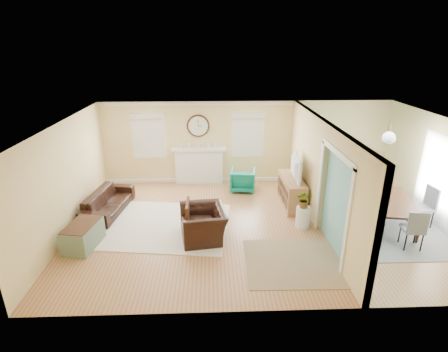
{
  "coord_description": "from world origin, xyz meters",
  "views": [
    {
      "loc": [
        -1.1,
        -7.69,
        4.27
      ],
      "look_at": [
        -0.8,
        0.3,
        1.2
      ],
      "focal_mm": 28.0,
      "sensor_mm": 36.0,
      "label": 1
    }
  ],
  "objects": [
    {
      "name": "trunk",
      "position": [
        -3.97,
        -0.85,
        0.28
      ],
      "size": [
        0.74,
        1.04,
        0.55
      ],
      "color": "gray",
      "rests_on": "floor"
    },
    {
      "name": "pendant",
      "position": [
        3.0,
        0.0,
        2.2
      ],
      "size": [
        0.3,
        0.3,
        0.55
      ],
      "color": "gold",
      "rests_on": "ceiling"
    },
    {
      "name": "dining_chair_n",
      "position": [
        3.36,
        1.08,
        0.61
      ],
      "size": [
        0.57,
        0.57,
        1.04
      ],
      "color": "slate",
      "rests_on": "floor"
    },
    {
      "name": "wall_right",
      "position": [
        4.5,
        0.0,
        1.3
      ],
      "size": [
        0.02,
        6.0,
        2.6
      ],
      "primitive_type": "cube",
      "color": "#D7C376",
      "rests_on": "ground"
    },
    {
      "name": "dining_chair_w",
      "position": [
        2.61,
        -0.02,
        0.6
      ],
      "size": [
        0.47,
        0.47,
        1.02
      ],
      "color": "white",
      "rests_on": "floor"
    },
    {
      "name": "green_chair",
      "position": [
        -0.15,
        2.19,
        0.34
      ],
      "size": [
        0.82,
        0.84,
        0.68
      ],
      "primitive_type": "imported",
      "rotation": [
        0.0,
        0.0,
        3.0
      ],
      "color": "#116453",
      "rests_on": "floor"
    },
    {
      "name": "window_left",
      "position": [
        -3.05,
        2.95,
        1.66
      ],
      "size": [
        1.05,
        0.13,
        1.42
      ],
      "color": "white",
      "rests_on": "wall_back"
    },
    {
      "name": "fireplace",
      "position": [
        -1.5,
        2.88,
        0.6
      ],
      "size": [
        1.7,
        0.3,
        1.17
      ],
      "color": "white",
      "rests_on": "ground"
    },
    {
      "name": "tv",
      "position": [
        1.09,
        1.11,
        1.13
      ],
      "size": [
        0.24,
        1.14,
        0.65
      ],
      "primitive_type": "imported",
      "rotation": [
        0.0,
        0.0,
        1.49
      ],
      "color": "black",
      "rests_on": "credenza"
    },
    {
      "name": "garden_stool",
      "position": [
        1.13,
        -0.14,
        0.26
      ],
      "size": [
        0.36,
        0.36,
        0.52
      ],
      "primitive_type": "cylinder",
      "color": "white",
      "rests_on": "floor"
    },
    {
      "name": "wall_left",
      "position": [
        -4.5,
        0.0,
        1.3
      ],
      "size": [
        0.02,
        6.0,
        2.6
      ],
      "primitive_type": "cube",
      "color": "#D7C376",
      "rests_on": "ground"
    },
    {
      "name": "dining_chair_s",
      "position": [
        3.27,
        -1.15,
        0.56
      ],
      "size": [
        0.47,
        0.47,
        0.94
      ],
      "color": "slate",
      "rests_on": "floor"
    },
    {
      "name": "wall_clock",
      "position": [
        -1.5,
        2.97,
        1.85
      ],
      "size": [
        0.7,
        0.07,
        0.7
      ],
      "color": "#3F2415",
      "rests_on": "wall_back"
    },
    {
      "name": "rug_jute",
      "position": [
        0.64,
        -1.63,
        0.01
      ],
      "size": [
        2.16,
        1.78,
        0.01
      ],
      "primitive_type": "cube",
      "rotation": [
        0.0,
        0.0,
        -0.02
      ],
      "color": "#A08660",
      "rests_on": "floor"
    },
    {
      "name": "sofa",
      "position": [
        -3.88,
        0.87,
        0.29
      ],
      "size": [
        1.04,
        2.07,
        0.58
      ],
      "primitive_type": "imported",
      "rotation": [
        0.0,
        0.0,
        1.43
      ],
      "color": "black",
      "rests_on": "floor"
    },
    {
      "name": "partition",
      "position": [
        1.51,
        0.28,
        1.36
      ],
      "size": [
        0.17,
        6.0,
        2.6
      ],
      "color": "#D7C376",
      "rests_on": "ground"
    },
    {
      "name": "ceiling",
      "position": [
        0.0,
        0.0,
        2.6
      ],
      "size": [
        9.0,
        6.0,
        0.02
      ],
      "primitive_type": "cube",
      "color": "white",
      "rests_on": "wall_back"
    },
    {
      "name": "window_right",
      "position": [
        0.05,
        2.95,
        1.66
      ],
      "size": [
        1.05,
        0.13,
        1.42
      ],
      "color": "white",
      "rests_on": "wall_back"
    },
    {
      "name": "french_doors",
      "position": [
        4.45,
        0.0,
        1.1
      ],
      "size": [
        0.06,
        1.7,
        2.2
      ],
      "color": "white",
      "rests_on": "ground"
    },
    {
      "name": "dining_table",
      "position": [
        3.3,
        -0.1,
        0.33
      ],
      "size": [
        1.38,
        2.03,
        0.65
      ],
      "primitive_type": "imported",
      "rotation": [
        0.0,
        0.0,
        1.37
      ],
      "color": "#3F2415",
      "rests_on": "floor"
    },
    {
      "name": "dining_chair_e",
      "position": [
        4.04,
        -0.18,
        0.6
      ],
      "size": [
        0.49,
        0.49,
        1.02
      ],
      "color": "slate",
      "rests_on": "floor"
    },
    {
      "name": "rug_grey",
      "position": [
        3.3,
        -0.1,
        0.01
      ],
      "size": [
        2.62,
        3.28,
        0.01
      ],
      "primitive_type": "cube",
      "color": "slate",
      "rests_on": "floor"
    },
    {
      "name": "rug_cream",
      "position": [
        -2.21,
        0.04,
        0.01
      ],
      "size": [
        3.22,
        2.88,
        0.02
      ],
      "primitive_type": "cube",
      "rotation": [
        0.0,
        0.0,
        -0.12
      ],
      "color": "silver",
      "rests_on": "floor"
    },
    {
      "name": "credenza",
      "position": [
        1.1,
        1.11,
        0.4
      ],
      "size": [
        0.51,
        1.5,
        0.8
      ],
      "color": "#9A744C",
      "rests_on": "floor"
    },
    {
      "name": "wall_back",
      "position": [
        0.0,
        3.0,
        1.3
      ],
      "size": [
        9.0,
        0.02,
        2.6
      ],
      "primitive_type": "cube",
      "color": "#D7C376",
      "rests_on": "ground"
    },
    {
      "name": "wall_front",
      "position": [
        0.0,
        -3.0,
        1.3
      ],
      "size": [
        9.0,
        0.02,
        2.6
      ],
      "primitive_type": "cube",
      "color": "#D7C376",
      "rests_on": "ground"
    },
    {
      "name": "potted_plant",
      "position": [
        1.13,
        -0.14,
        0.74
      ],
      "size": [
        0.46,
        0.42,
        0.42
      ],
      "primitive_type": "imported",
      "rotation": [
        0.0,
        0.0,
        6.01
      ],
      "color": "#337F33",
      "rests_on": "garden_stool"
    },
    {
      "name": "eames_chair",
      "position": [
        -1.31,
        -0.57,
        0.37
      ],
      "size": [
        1.14,
        1.26,
        0.73
      ],
      "primitive_type": "imported",
      "rotation": [
        0.0,
        0.0,
        -1.42
      ],
      "color": "black",
      "rests_on": "floor"
    },
    {
      "name": "floor",
      "position": [
        0.0,
        0.0,
        0.0
      ],
      "size": [
        9.0,
        9.0,
        0.0
      ],
      "primitive_type": "plane",
      "color": "#91613C",
      "rests_on": "ground"
    }
  ]
}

